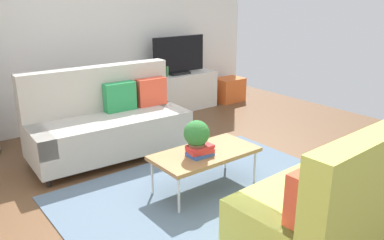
{
  "coord_description": "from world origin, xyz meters",
  "views": [
    {
      "loc": [
        -2.27,
        -2.88,
        1.96
      ],
      "look_at": [
        0.18,
        0.29,
        0.65
      ],
      "focal_mm": 36.41,
      "sensor_mm": 36.0,
      "label": 1
    }
  ],
  "objects_px": {
    "couch_beige": "(108,122)",
    "bottle_0": "(167,71)",
    "coffee_table": "(205,154)",
    "tv_console": "(179,92)",
    "table_book_0": "(200,154)",
    "storage_trunk": "(229,90)",
    "vase_0": "(148,73)",
    "vase_1": "(157,73)",
    "tv": "(179,56)",
    "couch_green": "(348,196)",
    "potted_plant": "(197,136)"
  },
  "relations": [
    {
      "from": "vase_1",
      "to": "couch_green",
      "type": "bearing_deg",
      "value": -101.26
    },
    {
      "from": "potted_plant",
      "to": "bottle_0",
      "type": "xyz_separation_m",
      "value": [
        1.36,
        2.51,
        0.1
      ]
    },
    {
      "from": "couch_green",
      "to": "vase_1",
      "type": "xyz_separation_m",
      "value": [
        0.8,
        4.0,
        0.26
      ]
    },
    {
      "from": "storage_trunk",
      "to": "table_book_0",
      "type": "relative_size",
      "value": 2.17
    },
    {
      "from": "tv_console",
      "to": "vase_0",
      "type": "relative_size",
      "value": 8.9
    },
    {
      "from": "coffee_table",
      "to": "tv_console",
      "type": "relative_size",
      "value": 0.79
    },
    {
      "from": "tv",
      "to": "table_book_0",
      "type": "bearing_deg",
      "value": -121.94
    },
    {
      "from": "coffee_table",
      "to": "vase_1",
      "type": "distance_m",
      "value": 2.81
    },
    {
      "from": "couch_beige",
      "to": "vase_0",
      "type": "distance_m",
      "value": 1.75
    },
    {
      "from": "coffee_table",
      "to": "vase_0",
      "type": "distance_m",
      "value": 2.75
    },
    {
      "from": "tv",
      "to": "vase_0",
      "type": "relative_size",
      "value": 6.35
    },
    {
      "from": "tv_console",
      "to": "bottle_0",
      "type": "bearing_deg",
      "value": -171.08
    },
    {
      "from": "couch_green",
      "to": "vase_0",
      "type": "distance_m",
      "value": 4.05
    },
    {
      "from": "bottle_0",
      "to": "storage_trunk",
      "type": "bearing_deg",
      "value": -2.54
    },
    {
      "from": "couch_beige",
      "to": "bottle_0",
      "type": "relative_size",
      "value": 11.61
    },
    {
      "from": "tv_console",
      "to": "potted_plant",
      "type": "height_order",
      "value": "potted_plant"
    },
    {
      "from": "vase_0",
      "to": "tv_console",
      "type": "bearing_deg",
      "value": -4.93
    },
    {
      "from": "vase_1",
      "to": "bottle_0",
      "type": "height_order",
      "value": "bottle_0"
    },
    {
      "from": "tv_console",
      "to": "tv",
      "type": "distance_m",
      "value": 0.63
    },
    {
      "from": "couch_beige",
      "to": "vase_1",
      "type": "distance_m",
      "value": 1.88
    },
    {
      "from": "potted_plant",
      "to": "vase_1",
      "type": "xyz_separation_m",
      "value": [
        1.21,
        2.6,
        0.08
      ]
    },
    {
      "from": "table_book_0",
      "to": "couch_beige",
      "type": "bearing_deg",
      "value": 100.6
    },
    {
      "from": "couch_beige",
      "to": "storage_trunk",
      "type": "height_order",
      "value": "couch_beige"
    },
    {
      "from": "tv_console",
      "to": "table_book_0",
      "type": "height_order",
      "value": "tv_console"
    },
    {
      "from": "vase_1",
      "to": "couch_beige",
      "type": "bearing_deg",
      "value": -141.69
    },
    {
      "from": "potted_plant",
      "to": "table_book_0",
      "type": "xyz_separation_m",
      "value": [
        0.03,
        -0.02,
        -0.19
      ]
    },
    {
      "from": "couch_beige",
      "to": "vase_1",
      "type": "height_order",
      "value": "couch_beige"
    },
    {
      "from": "couch_beige",
      "to": "potted_plant",
      "type": "xyz_separation_m",
      "value": [
        0.25,
        -1.45,
        0.18
      ]
    },
    {
      "from": "tv",
      "to": "storage_trunk",
      "type": "height_order",
      "value": "tv"
    },
    {
      "from": "potted_plant",
      "to": "bottle_0",
      "type": "distance_m",
      "value": 2.86
    },
    {
      "from": "coffee_table",
      "to": "bottle_0",
      "type": "bearing_deg",
      "value": 63.67
    },
    {
      "from": "tv_console",
      "to": "storage_trunk",
      "type": "relative_size",
      "value": 2.69
    },
    {
      "from": "couch_green",
      "to": "potted_plant",
      "type": "distance_m",
      "value": 1.47
    },
    {
      "from": "couch_beige",
      "to": "storage_trunk",
      "type": "bearing_deg",
      "value": -158.61
    },
    {
      "from": "vase_1",
      "to": "table_book_0",
      "type": "bearing_deg",
      "value": -114.36
    },
    {
      "from": "couch_beige",
      "to": "couch_green",
      "type": "bearing_deg",
      "value": 105.84
    },
    {
      "from": "tv",
      "to": "bottle_0",
      "type": "bearing_deg",
      "value": -175.51
    },
    {
      "from": "coffee_table",
      "to": "vase_1",
      "type": "xyz_separation_m",
      "value": [
        1.08,
        2.57,
        0.31
      ]
    },
    {
      "from": "couch_beige",
      "to": "tv_console",
      "type": "distance_m",
      "value": 2.17
    },
    {
      "from": "couch_green",
      "to": "tv",
      "type": "distance_m",
      "value": 4.14
    },
    {
      "from": "storage_trunk",
      "to": "table_book_0",
      "type": "bearing_deg",
      "value": -137.44
    },
    {
      "from": "vase_0",
      "to": "vase_1",
      "type": "distance_m",
      "value": 0.18
    },
    {
      "from": "table_book_0",
      "to": "vase_1",
      "type": "bearing_deg",
      "value": 65.64
    },
    {
      "from": "table_book_0",
      "to": "storage_trunk",
      "type": "bearing_deg",
      "value": 42.56
    },
    {
      "from": "tv",
      "to": "bottle_0",
      "type": "xyz_separation_m",
      "value": [
        -0.25,
        -0.02,
        -0.23
      ]
    },
    {
      "from": "vase_1",
      "to": "bottle_0",
      "type": "xyz_separation_m",
      "value": [
        0.15,
        -0.09,
        0.02
      ]
    },
    {
      "from": "tv_console",
      "to": "potted_plant",
      "type": "relative_size",
      "value": 3.82
    },
    {
      "from": "coffee_table",
      "to": "tv",
      "type": "relative_size",
      "value": 1.1
    },
    {
      "from": "couch_beige",
      "to": "tv",
      "type": "bearing_deg",
      "value": -147.14
    },
    {
      "from": "vase_1",
      "to": "potted_plant",
      "type": "bearing_deg",
      "value": -115.02
    }
  ]
}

